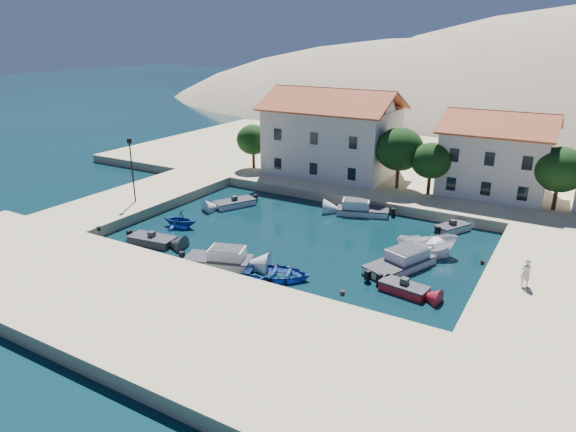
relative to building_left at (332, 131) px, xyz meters
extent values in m
plane|color=black|center=(6.00, -28.00, -5.94)|extent=(400.00, 400.00, 0.00)
cube|color=#CDBC8C|center=(6.00, -34.00, -5.44)|extent=(52.00, 12.00, 1.00)
cube|color=#CDBC8C|center=(26.50, -18.00, -5.44)|extent=(11.00, 20.00, 1.00)
cube|color=#CDBC8C|center=(-13.00, -18.00, -5.44)|extent=(8.00, 20.00, 1.00)
cube|color=#CDBC8C|center=(8.00, 10.00, -5.44)|extent=(80.00, 36.00, 1.00)
ellipsoid|color=tan|center=(-4.00, 82.00, -25.94)|extent=(198.00, 126.00, 72.00)
cube|color=beige|center=(0.00, 0.00, -1.19)|extent=(14.00, 9.00, 7.50)
pyramid|color=maroon|center=(0.00, 0.00, 3.66)|extent=(14.70, 9.45, 2.20)
cube|color=beige|center=(18.00, 1.00, -1.69)|extent=(10.00, 8.00, 6.50)
pyramid|color=maroon|center=(18.00, 1.00, 2.46)|extent=(10.50, 8.40, 1.80)
cylinder|color=#382314|center=(-9.00, -3.00, -3.69)|extent=(0.36, 0.36, 2.50)
ellipsoid|color=black|center=(-9.00, -3.00, -1.44)|extent=(4.00, 4.00, 3.60)
cylinder|color=#382314|center=(9.00, -2.50, -3.44)|extent=(0.36, 0.36, 3.00)
ellipsoid|color=black|center=(9.00, -2.50, -0.74)|extent=(5.00, 5.00, 4.50)
cylinder|color=#382314|center=(12.50, -3.00, -3.69)|extent=(0.36, 0.36, 2.50)
ellipsoid|color=black|center=(12.50, -3.00, -1.44)|extent=(4.00, 4.00, 3.60)
cylinder|color=#382314|center=(24.00, -2.00, -3.56)|extent=(0.36, 0.36, 2.75)
ellipsoid|color=black|center=(24.00, -2.00, -1.09)|extent=(4.60, 4.60, 4.14)
cylinder|color=black|center=(-11.50, -20.00, -1.94)|extent=(0.14, 0.14, 6.00)
cube|color=black|center=(-11.50, -20.00, 1.06)|extent=(0.35, 0.25, 0.45)
cylinder|color=black|center=(-8.30, -27.20, -4.79)|extent=(0.36, 0.36, 0.30)
cylinder|color=black|center=(14.00, -27.20, -4.79)|extent=(0.36, 0.36, 0.30)
cylinder|color=black|center=(20.70, -18.00, -4.79)|extent=(0.36, 0.36, 0.30)
cube|color=#313035|center=(-4.22, -25.26, -5.69)|extent=(4.07, 2.22, 0.90)
cube|color=#313035|center=(-4.22, -25.26, -5.36)|extent=(4.17, 2.27, 0.10)
cube|color=#313035|center=(-4.22, -25.26, -5.14)|extent=(0.56, 0.56, 0.50)
cube|color=silver|center=(3.14, -25.81, -5.69)|extent=(5.32, 3.55, 0.90)
cube|color=#313035|center=(3.14, -25.81, -5.36)|extent=(5.44, 3.62, 0.10)
cube|color=silver|center=(3.14, -25.81, -4.99)|extent=(3.03, 2.52, 0.90)
imported|color=navy|center=(8.10, -25.46, -5.94)|extent=(5.72, 4.83, 1.01)
cube|color=maroon|center=(16.64, -22.98, -5.69)|extent=(3.32, 1.85, 0.90)
cube|color=#313035|center=(16.64, -22.98, -5.36)|extent=(3.40, 1.89, 0.10)
cube|color=#313035|center=(16.64, -22.98, -5.14)|extent=(0.57, 0.57, 0.50)
cube|color=silver|center=(15.17, -19.52, -5.69)|extent=(4.24, 6.12, 0.90)
cube|color=#313035|center=(15.17, -19.52, -5.36)|extent=(4.33, 6.26, 0.10)
cube|color=silver|center=(15.17, -19.52, -4.99)|extent=(2.93, 3.51, 0.90)
imported|color=silver|center=(16.14, -16.02, -5.94)|extent=(4.99, 3.82, 1.82)
cube|color=silver|center=(16.67, -9.75, -5.69)|extent=(2.74, 3.43, 0.90)
cube|color=#313035|center=(16.67, -9.75, -5.36)|extent=(2.80, 3.51, 0.10)
cube|color=#313035|center=(16.67, -9.75, -5.14)|extent=(0.68, 0.68, 0.50)
imported|color=navy|center=(-4.87, -21.09, -5.94)|extent=(3.69, 3.33, 1.72)
cube|color=silver|center=(-4.12, -13.76, -5.69)|extent=(3.41, 4.42, 0.90)
cube|color=#313035|center=(-4.12, -13.76, -5.36)|extent=(3.49, 4.52, 0.10)
cube|color=#313035|center=(-4.12, -13.76, -5.14)|extent=(0.67, 0.67, 0.50)
cube|color=silver|center=(8.07, -9.54, -5.69)|extent=(5.22, 3.47, 0.90)
cube|color=#313035|center=(8.07, -9.54, -5.36)|extent=(5.34, 3.54, 0.10)
cube|color=silver|center=(8.07, -9.54, -4.99)|extent=(2.97, 2.46, 0.90)
imported|color=beige|center=(23.65, -20.00, -3.99)|extent=(0.82, 0.78, 1.89)
camera|label=1|loc=(25.53, -53.66, 10.55)|focal=32.00mm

